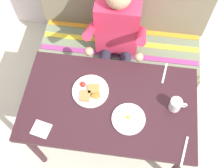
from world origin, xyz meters
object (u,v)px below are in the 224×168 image
at_px(napkin, 41,129).
at_px(coffee_mug, 176,104).
at_px(plate_breakfast, 90,91).
at_px(plate_eggs, 129,119).
at_px(knife, 184,151).
at_px(couch, 121,47).
at_px(fork, 165,73).
at_px(table, 109,107).
at_px(person, 117,33).

bearing_deg(napkin, coffee_mug, 17.54).
relative_size(plate_breakfast, plate_eggs, 1.14).
bearing_deg(plate_breakfast, plate_eggs, -30.28).
bearing_deg(knife, plate_breakfast, 164.52).
relative_size(couch, plate_eggs, 6.42).
relative_size(plate_breakfast, coffee_mug, 2.16).
distance_m(coffee_mug, fork, 0.28).
bearing_deg(plate_eggs, coffee_mug, 22.84).
bearing_deg(knife, table, 163.58).
bearing_deg(fork, couch, 135.80).
distance_m(table, fork, 0.47).
height_order(person, napkin, person).
distance_m(couch, person, 0.45).
distance_m(couch, plate_eggs, 0.97).
bearing_deg(person, couch, 83.29).
height_order(plate_eggs, fork, plate_eggs).
bearing_deg(couch, table, -90.00).
distance_m(plate_eggs, coffee_mug, 0.33).
xyz_separation_m(table, coffee_mug, (0.45, 0.02, 0.13)).
distance_m(person, fork, 0.49).
height_order(table, person, person).
distance_m(person, napkin, 0.93).
height_order(person, fork, person).
xyz_separation_m(table, knife, (0.51, -0.27, 0.08)).
distance_m(person, plate_breakfast, 0.54).
relative_size(table, plate_eggs, 5.35).
bearing_deg(plate_eggs, couch, 99.41).
xyz_separation_m(person, napkin, (-0.39, -0.84, -0.01)).
height_order(napkin, knife, napkin).
relative_size(table, knife, 6.00).
distance_m(coffee_mug, napkin, 0.90).
bearing_deg(plate_breakfast, fork, 23.49).
bearing_deg(coffee_mug, couch, 120.94).
relative_size(plate_breakfast, napkin, 2.19).
distance_m(couch, coffee_mug, 0.98).
xyz_separation_m(couch, person, (-0.02, -0.17, 0.41)).
bearing_deg(fork, plate_eggs, -111.36).
xyz_separation_m(plate_eggs, knife, (0.37, -0.17, -0.01)).
height_order(plate_eggs, napkin, plate_eggs).
bearing_deg(couch, person, -96.71).
height_order(plate_breakfast, coffee_mug, coffee_mug).
relative_size(fork, knife, 0.85).
height_order(plate_eggs, coffee_mug, coffee_mug).
bearing_deg(couch, knife, -63.65).
bearing_deg(knife, napkin, -169.87).
height_order(person, plate_eggs, person).
distance_m(plate_eggs, napkin, 0.58).
distance_m(napkin, fork, 0.94).
height_order(couch, fork, couch).
bearing_deg(person, plate_breakfast, -102.90).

